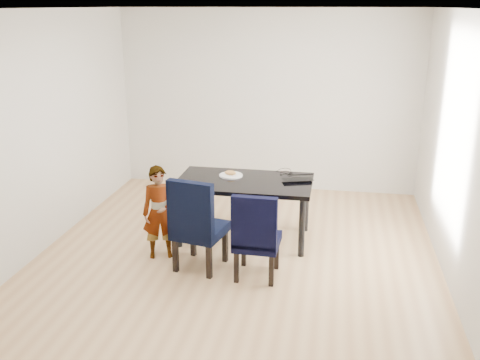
% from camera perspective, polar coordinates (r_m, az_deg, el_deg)
% --- Properties ---
extents(floor, '(4.50, 5.00, 0.01)m').
position_cam_1_polar(floor, '(6.17, -0.34, -8.13)').
color(floor, tan).
rests_on(floor, ground).
extents(ceiling, '(4.50, 5.00, 0.01)m').
position_cam_1_polar(ceiling, '(5.53, -0.39, 17.90)').
color(ceiling, white).
rests_on(ceiling, wall_back).
extents(wall_back, '(4.50, 0.01, 2.70)m').
position_cam_1_polar(wall_back, '(8.13, 2.96, 8.38)').
color(wall_back, silver).
rests_on(wall_back, ground).
extents(wall_front, '(4.50, 0.01, 2.70)m').
position_cam_1_polar(wall_front, '(3.40, -8.28, -6.03)').
color(wall_front, silver).
rests_on(wall_front, ground).
extents(wall_left, '(0.01, 5.00, 2.70)m').
position_cam_1_polar(wall_left, '(6.50, -20.36, 4.77)').
color(wall_left, silver).
rests_on(wall_left, ground).
extents(wall_right, '(0.01, 5.00, 2.70)m').
position_cam_1_polar(wall_right, '(5.74, 22.37, 2.86)').
color(wall_right, white).
rests_on(wall_right, ground).
extents(dining_table, '(1.60, 0.90, 0.75)m').
position_cam_1_polar(dining_table, '(6.47, 0.48, -3.18)').
color(dining_table, black).
rests_on(dining_table, floor).
extents(chair_left, '(0.60, 0.61, 1.04)m').
position_cam_1_polar(chair_left, '(5.74, -4.28, -4.51)').
color(chair_left, black).
rests_on(chair_left, floor).
extents(chair_right, '(0.47, 0.49, 0.95)m').
position_cam_1_polar(chair_right, '(5.56, 1.87, -5.76)').
color(chair_right, black).
rests_on(chair_right, floor).
extents(child, '(0.45, 0.38, 1.07)m').
position_cam_1_polar(child, '(6.02, -8.55, -3.45)').
color(child, '#DB5712').
rests_on(child, floor).
extents(plate, '(0.35, 0.35, 0.02)m').
position_cam_1_polar(plate, '(6.50, -0.97, 0.50)').
color(plate, silver).
rests_on(plate, dining_table).
extents(sandwich, '(0.14, 0.07, 0.06)m').
position_cam_1_polar(sandwich, '(6.48, -1.03, 0.79)').
color(sandwich, '#BE8443').
rests_on(sandwich, plate).
extents(laptop, '(0.42, 0.33, 0.03)m').
position_cam_1_polar(laptop, '(6.38, 6.08, 0.11)').
color(laptop, black).
rests_on(laptop, dining_table).
extents(cable_tangle, '(0.19, 0.19, 0.01)m').
position_cam_1_polar(cable_tangle, '(6.59, 4.96, 0.63)').
color(cable_tangle, black).
rests_on(cable_tangle, dining_table).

